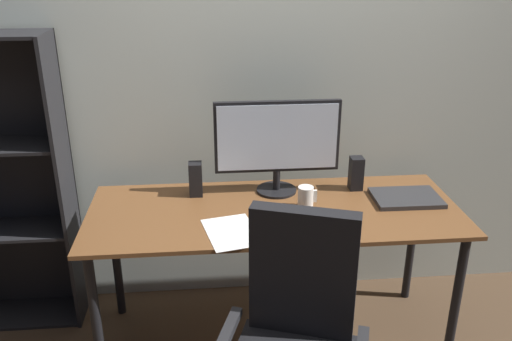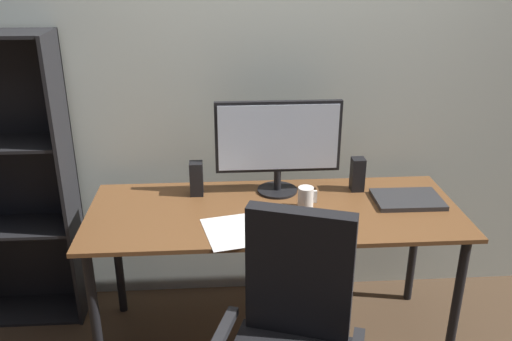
{
  "view_description": "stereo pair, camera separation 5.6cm",
  "coord_description": "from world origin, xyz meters",
  "views": [
    {
      "loc": [
        -0.29,
        -2.23,
        1.87
      ],
      "look_at": [
        -0.08,
        0.03,
        0.93
      ],
      "focal_mm": 37.66,
      "sensor_mm": 36.0,
      "label": 1
    },
    {
      "loc": [
        -0.24,
        -2.24,
        1.87
      ],
      "look_at": [
        -0.08,
        0.03,
        0.93
      ],
      "focal_mm": 37.66,
      "sensor_mm": 36.0,
      "label": 2
    }
  ],
  "objects": [
    {
      "name": "speaker_left",
      "position": [
        -0.37,
        0.19,
        0.82
      ],
      "size": [
        0.06,
        0.07,
        0.17
      ],
      "primitive_type": "cube",
      "color": "black",
      "rests_on": "desk"
    },
    {
      "name": "paper_sheet",
      "position": [
        -0.21,
        -0.2,
        0.74
      ],
      "size": [
        0.27,
        0.33,
        0.0
      ],
      "primitive_type": "cube",
      "rotation": [
        0.0,
        0.0,
        0.22
      ],
      "color": "white",
      "rests_on": "desk"
    },
    {
      "name": "keyboard",
      "position": [
        0.04,
        -0.16,
        0.75
      ],
      "size": [
        0.29,
        0.12,
        0.02
      ],
      "primitive_type": "cube",
      "rotation": [
        0.0,
        0.0,
        -0.03
      ],
      "color": "black",
      "rests_on": "desk"
    },
    {
      "name": "ground_plane",
      "position": [
        0.0,
        0.0,
        0.0
      ],
      "size": [
        12.0,
        12.0,
        0.0
      ],
      "primitive_type": "plane",
      "color": "#4C3826"
    },
    {
      "name": "back_wall",
      "position": [
        0.0,
        0.51,
        1.3
      ],
      "size": [
        6.4,
        0.1,
        2.6
      ],
      "primitive_type": "cube",
      "color": "beige",
      "rests_on": "ground"
    },
    {
      "name": "monitor",
      "position": [
        0.03,
        0.2,
        1.01
      ],
      "size": [
        0.61,
        0.2,
        0.47
      ],
      "color": "black",
      "rests_on": "desk"
    },
    {
      "name": "speaker_right",
      "position": [
        0.44,
        0.19,
        0.82
      ],
      "size": [
        0.06,
        0.07,
        0.17
      ],
      "primitive_type": "cube",
      "color": "black",
      "rests_on": "desk"
    },
    {
      "name": "mouse",
      "position": [
        0.28,
        -0.15,
        0.76
      ],
      "size": [
        0.06,
        0.1,
        0.03
      ],
      "primitive_type": "cube",
      "rotation": [
        0.0,
        0.0,
        -0.04
      ],
      "color": "black",
      "rests_on": "desk"
    },
    {
      "name": "laptop",
      "position": [
        0.65,
        0.04,
        0.75
      ],
      "size": [
        0.32,
        0.23,
        0.02
      ],
      "primitive_type": "cube",
      "rotation": [
        0.0,
        0.0,
        -0.01
      ],
      "color": "#2D2D30",
      "rests_on": "desk"
    },
    {
      "name": "coffee_mug",
      "position": [
        0.15,
        0.01,
        0.79
      ],
      "size": [
        0.09,
        0.07,
        0.11
      ],
      "color": "white",
      "rests_on": "desk"
    },
    {
      "name": "desk",
      "position": [
        0.0,
        0.0,
        0.66
      ],
      "size": [
        1.74,
        0.68,
        0.74
      ],
      "color": "brown",
      "rests_on": "ground"
    },
    {
      "name": "bookshelf",
      "position": [
        -1.33,
        0.34,
        0.75
      ],
      "size": [
        0.62,
        0.28,
        1.52
      ],
      "color": "black",
      "rests_on": "ground"
    }
  ]
}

